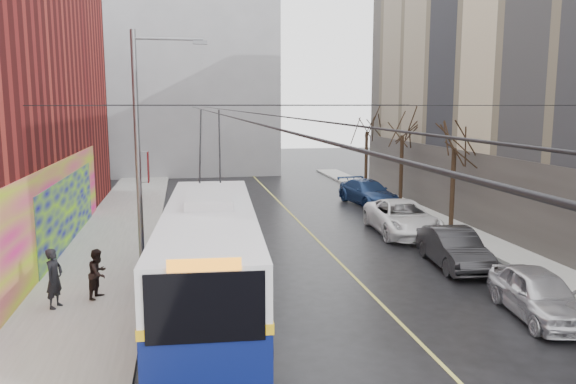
{
  "coord_description": "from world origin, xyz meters",
  "views": [
    {
      "loc": [
        -4.72,
        -10.68,
        6.44
      ],
      "look_at": [
        -0.7,
        10.66,
        3.03
      ],
      "focal_mm": 35.0,
      "sensor_mm": 36.0,
      "label": 1
    }
  ],
  "objects_px": {
    "pedestrian_a": "(54,278)",
    "tree_mid": "(403,123)",
    "tree_far": "(367,122)",
    "parked_car_d": "(368,192)",
    "trolleybus": "(210,254)",
    "pedestrian_b": "(98,273)",
    "parked_car_b": "(454,248)",
    "tree_near": "(455,133)",
    "parked_car_c": "(402,218)",
    "parked_car_a": "(539,294)",
    "streetlight_pole": "(142,149)",
    "following_car": "(207,215)"
  },
  "relations": [
    {
      "from": "pedestrian_a",
      "to": "tree_mid",
      "type": "bearing_deg",
      "value": -26.76
    },
    {
      "from": "tree_far",
      "to": "parked_car_d",
      "type": "height_order",
      "value": "tree_far"
    },
    {
      "from": "trolleybus",
      "to": "pedestrian_b",
      "type": "bearing_deg",
      "value": 166.26
    },
    {
      "from": "parked_car_b",
      "to": "pedestrian_a",
      "type": "xyz_separation_m",
      "value": [
        -14.55,
        -2.29,
        0.33
      ]
    },
    {
      "from": "pedestrian_a",
      "to": "pedestrian_b",
      "type": "height_order",
      "value": "pedestrian_a"
    },
    {
      "from": "tree_near",
      "to": "parked_car_d",
      "type": "bearing_deg",
      "value": 104.72
    },
    {
      "from": "trolleybus",
      "to": "tree_far",
      "type": "bearing_deg",
      "value": 64.49
    },
    {
      "from": "parked_car_b",
      "to": "pedestrian_a",
      "type": "relative_size",
      "value": 2.47
    },
    {
      "from": "tree_mid",
      "to": "parked_car_b",
      "type": "bearing_deg",
      "value": -103.28
    },
    {
      "from": "trolleybus",
      "to": "tree_mid",
      "type": "bearing_deg",
      "value": 55.07
    },
    {
      "from": "parked_car_d",
      "to": "pedestrian_b",
      "type": "relative_size",
      "value": 3.31
    },
    {
      "from": "tree_mid",
      "to": "tree_far",
      "type": "distance_m",
      "value": 7.0
    },
    {
      "from": "tree_near",
      "to": "pedestrian_b",
      "type": "relative_size",
      "value": 3.91
    },
    {
      "from": "tree_mid",
      "to": "parked_car_d",
      "type": "height_order",
      "value": "tree_mid"
    },
    {
      "from": "trolleybus",
      "to": "parked_car_b",
      "type": "relative_size",
      "value": 2.85
    },
    {
      "from": "parked_car_c",
      "to": "pedestrian_b",
      "type": "bearing_deg",
      "value": -147.18
    },
    {
      "from": "tree_near",
      "to": "parked_car_a",
      "type": "height_order",
      "value": "tree_near"
    },
    {
      "from": "streetlight_pole",
      "to": "tree_far",
      "type": "xyz_separation_m",
      "value": [
        15.14,
        20.0,
        0.3
      ]
    },
    {
      "from": "tree_mid",
      "to": "following_car",
      "type": "bearing_deg",
      "value": -157.67
    },
    {
      "from": "parked_car_a",
      "to": "pedestrian_b",
      "type": "xyz_separation_m",
      "value": [
        -13.35,
        3.88,
        0.22
      ]
    },
    {
      "from": "parked_car_d",
      "to": "following_car",
      "type": "distance_m",
      "value": 12.07
    },
    {
      "from": "tree_near",
      "to": "pedestrian_b",
      "type": "height_order",
      "value": "tree_near"
    },
    {
      "from": "parked_car_b",
      "to": "pedestrian_b",
      "type": "height_order",
      "value": "pedestrian_b"
    },
    {
      "from": "parked_car_b",
      "to": "streetlight_pole",
      "type": "bearing_deg",
      "value": -177.19
    },
    {
      "from": "tree_mid",
      "to": "trolleybus",
      "type": "distance_m",
      "value": 21.1
    },
    {
      "from": "pedestrian_b",
      "to": "parked_car_c",
      "type": "bearing_deg",
      "value": -38.42
    },
    {
      "from": "streetlight_pole",
      "to": "tree_mid",
      "type": "bearing_deg",
      "value": 40.65
    },
    {
      "from": "parked_car_d",
      "to": "pedestrian_b",
      "type": "height_order",
      "value": "pedestrian_b"
    },
    {
      "from": "pedestrian_a",
      "to": "tree_near",
      "type": "bearing_deg",
      "value": -42.03
    },
    {
      "from": "parked_car_c",
      "to": "pedestrian_b",
      "type": "xyz_separation_m",
      "value": [
        -13.53,
        -7.41,
        0.14
      ]
    },
    {
      "from": "trolleybus",
      "to": "following_car",
      "type": "bearing_deg",
      "value": 91.74
    },
    {
      "from": "parked_car_a",
      "to": "parked_car_c",
      "type": "height_order",
      "value": "parked_car_c"
    },
    {
      "from": "pedestrian_a",
      "to": "streetlight_pole",
      "type": "bearing_deg",
      "value": -21.07
    },
    {
      "from": "parked_car_b",
      "to": "pedestrian_a",
      "type": "distance_m",
      "value": 14.73
    },
    {
      "from": "tree_near",
      "to": "tree_mid",
      "type": "xyz_separation_m",
      "value": [
        0.0,
        7.0,
        0.28
      ]
    },
    {
      "from": "streetlight_pole",
      "to": "trolleybus",
      "type": "distance_m",
      "value": 5.02
    },
    {
      "from": "trolleybus",
      "to": "parked_car_a",
      "type": "xyz_separation_m",
      "value": [
        9.75,
        -2.76,
        -0.98
      ]
    },
    {
      "from": "parked_car_c",
      "to": "pedestrian_a",
      "type": "bearing_deg",
      "value": -147.09
    },
    {
      "from": "tree_mid",
      "to": "parked_car_b",
      "type": "distance_m",
      "value": 14.63
    },
    {
      "from": "parked_car_d",
      "to": "tree_far",
      "type": "bearing_deg",
      "value": 63.18
    },
    {
      "from": "tree_near",
      "to": "pedestrian_b",
      "type": "bearing_deg",
      "value": -153.76
    },
    {
      "from": "tree_far",
      "to": "trolleybus",
      "type": "height_order",
      "value": "tree_far"
    },
    {
      "from": "tree_near",
      "to": "tree_far",
      "type": "bearing_deg",
      "value": 90.0
    },
    {
      "from": "parked_car_b",
      "to": "pedestrian_b",
      "type": "distance_m",
      "value": 13.44
    },
    {
      "from": "parked_car_a",
      "to": "parked_car_b",
      "type": "relative_size",
      "value": 0.94
    },
    {
      "from": "tree_far",
      "to": "tree_mid",
      "type": "bearing_deg",
      "value": -90.0
    },
    {
      "from": "parked_car_d",
      "to": "pedestrian_b",
      "type": "distance_m",
      "value": 21.45
    },
    {
      "from": "tree_far",
      "to": "trolleybus",
      "type": "distance_m",
      "value": 26.86
    },
    {
      "from": "parked_car_a",
      "to": "pedestrian_a",
      "type": "height_order",
      "value": "pedestrian_a"
    },
    {
      "from": "tree_near",
      "to": "parked_car_c",
      "type": "xyz_separation_m",
      "value": [
        -3.01,
        -0.75,
        -4.15
      ]
    }
  ]
}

